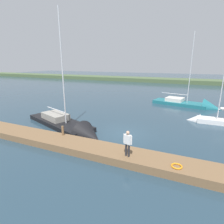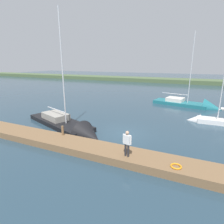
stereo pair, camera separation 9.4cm
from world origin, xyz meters
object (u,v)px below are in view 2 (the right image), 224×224
sailboat_far_right (193,106)px  sailboat_near_dock (70,128)px  person_on_dock (127,142)px  sailboat_mid_channel (217,123)px  mooring_post_near (63,131)px  life_ring_buoy (176,166)px

sailboat_far_right → sailboat_near_dock: (10.95, 15.50, 0.01)m
sailboat_far_right → person_on_dock: 19.64m
sailboat_mid_channel → sailboat_near_dock: 15.78m
mooring_post_near → life_ring_buoy: size_ratio=1.21×
sailboat_mid_channel → sailboat_far_right: size_ratio=0.58×
sailboat_mid_channel → person_on_dock: size_ratio=3.98×
life_ring_buoy → sailboat_far_right: size_ratio=0.06×
mooring_post_near → sailboat_near_dock: sailboat_near_dock is taller
life_ring_buoy → person_on_dock: person_on_dock is taller
life_ring_buoy → sailboat_mid_channel: (-3.11, -11.82, -0.48)m
sailboat_mid_channel → sailboat_near_dock: bearing=28.9°
life_ring_buoy → person_on_dock: bearing=-0.6°
sailboat_near_dock → mooring_post_near: bearing=-44.7°
life_ring_buoy → sailboat_mid_channel: sailboat_mid_channel is taller
sailboat_near_dock → sailboat_mid_channel: bearing=50.3°
sailboat_far_right → sailboat_near_dock: sailboat_near_dock is taller
sailboat_far_right → mooring_post_near: bearing=-106.3°
sailboat_far_right → sailboat_near_dock: 18.97m
sailboat_mid_channel → sailboat_far_right: (2.64, -7.47, -0.01)m
sailboat_mid_channel → sailboat_far_right: 7.92m
life_ring_buoy → sailboat_far_right: 19.30m
life_ring_buoy → sailboat_near_dock: (10.47, -3.79, -0.49)m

